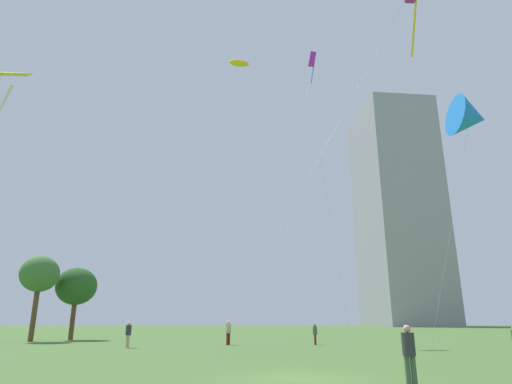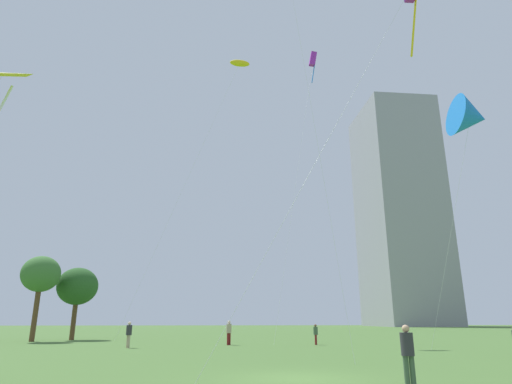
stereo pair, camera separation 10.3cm
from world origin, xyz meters
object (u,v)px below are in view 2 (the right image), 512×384
object	(u,v)px
kite_flying_5	(239,64)
kite_flying_4	(470,117)
kite_flying_2	(313,60)
park_tree_0	(78,287)
person_standing_1	(316,333)
person_standing_2	(229,331)
person_standing_4	(408,350)
distant_highrise_0	(399,211)
person_standing_0	(129,333)
park_tree_1	(41,275)
kite_flying_1	(1,78)

from	to	relation	value
kite_flying_5	kite_flying_4	bearing A→B (deg)	-46.07
kite_flying_2	park_tree_0	bearing A→B (deg)	178.54
person_standing_1	person_standing_2	distance (m)	6.85
person_standing_4	distant_highrise_0	size ratio (longest dim) A/B	0.03
kite_flying_4	park_tree_0	world-z (taller)	kite_flying_4
person_standing_1	distant_highrise_0	xyz separation A→B (m)	(48.31, 92.88, 33.81)
kite_flying_5	distant_highrise_0	world-z (taller)	distant_highrise_0
person_standing_0	kite_flying_4	size ratio (longest dim) A/B	0.11
kite_flying_5	distant_highrise_0	distance (m)	103.68
kite_flying_2	park_tree_1	distance (m)	37.88
kite_flying_5	person_standing_1	bearing A→B (deg)	-38.61
kite_flying_4	park_tree_1	world-z (taller)	kite_flying_4
person_standing_4	person_standing_0	bearing A→B (deg)	133.84
kite_flying_2	kite_flying_5	xyz separation A→B (m)	(-9.06, -4.61, -3.98)
kite_flying_2	kite_flying_5	world-z (taller)	kite_flying_2
kite_flying_1	park_tree_0	xyz separation A→B (m)	(-5.20, 29.12, -6.24)
kite_flying_2	distant_highrise_0	world-z (taller)	distant_highrise_0
kite_flying_1	park_tree_0	bearing A→B (deg)	100.12
person_standing_4	kite_flying_2	size ratio (longest dim) A/B	0.05
park_tree_1	distant_highrise_0	distance (m)	116.13
person_standing_1	kite_flying_1	distance (m)	27.33
person_standing_4	distant_highrise_0	world-z (taller)	distant_highrise_0
person_standing_1	park_tree_0	xyz separation A→B (m)	(-21.86, 10.12, 4.17)
person_standing_0	person_standing_2	size ratio (longest dim) A/B	0.96
kite_flying_5	park_tree_0	bearing A→B (deg)	161.59
kite_flying_1	kite_flying_5	distance (m)	31.02
kite_flying_1	distant_highrise_0	distance (m)	131.47
kite_flying_5	park_tree_1	world-z (taller)	kite_flying_5
kite_flying_4	park_tree_1	size ratio (longest dim) A/B	2.14
park_tree_0	person_standing_1	bearing A→B (deg)	-24.84
kite_flying_4	kite_flying_5	bearing A→B (deg)	133.93
person_standing_0	person_standing_4	world-z (taller)	person_standing_0
person_standing_1	kite_flying_5	world-z (taller)	kite_flying_5
person_standing_2	kite_flying_2	world-z (taller)	kite_flying_2
person_standing_0	kite_flying_5	world-z (taller)	kite_flying_5
person_standing_4	distant_highrise_0	distance (m)	129.59
kite_flying_2	kite_flying_4	xyz separation A→B (m)	(5.75, -19.98, -17.25)
park_tree_0	park_tree_1	xyz separation A→B (m)	(-2.47, -3.15, 0.84)
person_standing_4	kite_flying_5	xyz separation A→B (m)	(-4.22, 26.63, 27.06)
person_standing_0	person_standing_1	size ratio (longest dim) A/B	1.14
kite_flying_2	park_tree_0	world-z (taller)	kite_flying_2
park_tree_1	distant_highrise_0	world-z (taller)	distant_highrise_0
person_standing_1	person_standing_2	bearing A→B (deg)	113.09
park_tree_0	person_standing_0	bearing A→B (deg)	-58.52
kite_flying_4	park_tree_1	xyz separation A→B (m)	(-33.03, 17.46, -8.90)
kite_flying_2	kite_flying_4	size ratio (longest dim) A/B	2.02
person_standing_4	kite_flying_4	world-z (taller)	kite_flying_4
kite_flying_1	park_tree_1	xyz separation A→B (m)	(-7.67, 25.96, -5.40)
park_tree_1	person_standing_1	bearing A→B (deg)	-15.98
kite_flying_1	kite_flying_2	size ratio (longest dim) A/B	0.37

